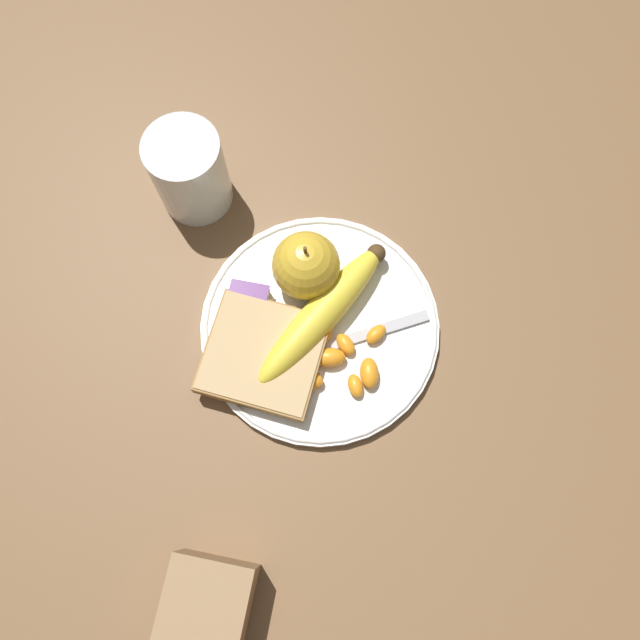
{
  "coord_description": "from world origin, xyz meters",
  "views": [
    {
      "loc": [
        0.04,
        -0.19,
        0.66
      ],
      "look_at": [
        0.0,
        0.0,
        0.03
      ],
      "focal_mm": 35.0,
      "sensor_mm": 36.0,
      "label": 1
    }
  ],
  "objects_px": {
    "plate": "(320,327)",
    "fork": "(325,344)",
    "apple": "(306,266)",
    "jam_packet": "(248,300)",
    "banana": "(323,313)",
    "juice_glass": "(190,174)",
    "bread_slice": "(264,355)",
    "condiment_caddy": "(209,602)"
  },
  "relations": [
    {
      "from": "fork",
      "to": "jam_packet",
      "type": "distance_m",
      "value": 0.1
    },
    {
      "from": "apple",
      "to": "banana",
      "type": "relative_size",
      "value": 0.43
    },
    {
      "from": "bread_slice",
      "to": "jam_packet",
      "type": "bearing_deg",
      "value": 118.05
    },
    {
      "from": "plate",
      "to": "fork",
      "type": "height_order",
      "value": "fork"
    },
    {
      "from": "plate",
      "to": "juice_glass",
      "type": "xyz_separation_m",
      "value": [
        -0.17,
        0.13,
        0.04
      ]
    },
    {
      "from": "bread_slice",
      "to": "plate",
      "type": "bearing_deg",
      "value": 41.97
    },
    {
      "from": "banana",
      "to": "jam_packet",
      "type": "height_order",
      "value": "banana"
    },
    {
      "from": "jam_packet",
      "to": "banana",
      "type": "bearing_deg",
      "value": -0.48
    },
    {
      "from": "condiment_caddy",
      "to": "bread_slice",
      "type": "bearing_deg",
      "value": 90.69
    },
    {
      "from": "juice_glass",
      "to": "apple",
      "type": "bearing_deg",
      "value": -29.21
    },
    {
      "from": "juice_glass",
      "to": "jam_packet",
      "type": "height_order",
      "value": "juice_glass"
    },
    {
      "from": "apple",
      "to": "jam_packet",
      "type": "xyz_separation_m",
      "value": [
        -0.06,
        -0.04,
        -0.03
      ]
    },
    {
      "from": "plate",
      "to": "jam_packet",
      "type": "relative_size",
      "value": 6.12
    },
    {
      "from": "fork",
      "to": "apple",
      "type": "bearing_deg",
      "value": -93.01
    },
    {
      "from": "banana",
      "to": "fork",
      "type": "xyz_separation_m",
      "value": [
        0.01,
        -0.03,
        -0.02
      ]
    },
    {
      "from": "bread_slice",
      "to": "fork",
      "type": "relative_size",
      "value": 0.7
    },
    {
      "from": "plate",
      "to": "apple",
      "type": "relative_size",
      "value": 3.16
    },
    {
      "from": "plate",
      "to": "bread_slice",
      "type": "distance_m",
      "value": 0.07
    },
    {
      "from": "juice_glass",
      "to": "condiment_caddy",
      "type": "xyz_separation_m",
      "value": [
        0.12,
        -0.42,
        -0.02
      ]
    },
    {
      "from": "plate",
      "to": "juice_glass",
      "type": "height_order",
      "value": "juice_glass"
    },
    {
      "from": "plate",
      "to": "bread_slice",
      "type": "height_order",
      "value": "bread_slice"
    },
    {
      "from": "apple",
      "to": "plate",
      "type": "bearing_deg",
      "value": -63.73
    },
    {
      "from": "juice_glass",
      "to": "fork",
      "type": "relative_size",
      "value": 0.56
    },
    {
      "from": "juice_glass",
      "to": "bread_slice",
      "type": "relative_size",
      "value": 0.8
    },
    {
      "from": "bread_slice",
      "to": "fork",
      "type": "height_order",
      "value": "bread_slice"
    },
    {
      "from": "apple",
      "to": "jam_packet",
      "type": "height_order",
      "value": "apple"
    },
    {
      "from": "plate",
      "to": "fork",
      "type": "distance_m",
      "value": 0.02
    },
    {
      "from": "apple",
      "to": "bread_slice",
      "type": "distance_m",
      "value": 0.1
    },
    {
      "from": "banana",
      "to": "condiment_caddy",
      "type": "distance_m",
      "value": 0.3
    },
    {
      "from": "juice_glass",
      "to": "banana",
      "type": "distance_m",
      "value": 0.22
    },
    {
      "from": "fork",
      "to": "jam_packet",
      "type": "relative_size",
      "value": 4.33
    },
    {
      "from": "apple",
      "to": "fork",
      "type": "height_order",
      "value": "apple"
    },
    {
      "from": "plate",
      "to": "jam_packet",
      "type": "distance_m",
      "value": 0.08
    },
    {
      "from": "banana",
      "to": "jam_packet",
      "type": "xyz_separation_m",
      "value": [
        -0.08,
        0.0,
        -0.01
      ]
    },
    {
      "from": "apple",
      "to": "condiment_caddy",
      "type": "height_order",
      "value": "apple"
    },
    {
      "from": "plate",
      "to": "fork",
      "type": "relative_size",
      "value": 1.41
    },
    {
      "from": "plate",
      "to": "jam_packet",
      "type": "xyz_separation_m",
      "value": [
        -0.08,
        0.01,
        0.01
      ]
    },
    {
      "from": "banana",
      "to": "condiment_caddy",
      "type": "xyz_separation_m",
      "value": [
        -0.05,
        -0.3,
        -0.0
      ]
    },
    {
      "from": "banana",
      "to": "fork",
      "type": "bearing_deg",
      "value": -75.33
    },
    {
      "from": "banana",
      "to": "jam_packet",
      "type": "bearing_deg",
      "value": 179.52
    },
    {
      "from": "condiment_caddy",
      "to": "apple",
      "type": "bearing_deg",
      "value": 86.1
    },
    {
      "from": "banana",
      "to": "bread_slice",
      "type": "xyz_separation_m",
      "value": [
        -0.05,
        -0.06,
        -0.01
      ]
    }
  ]
}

